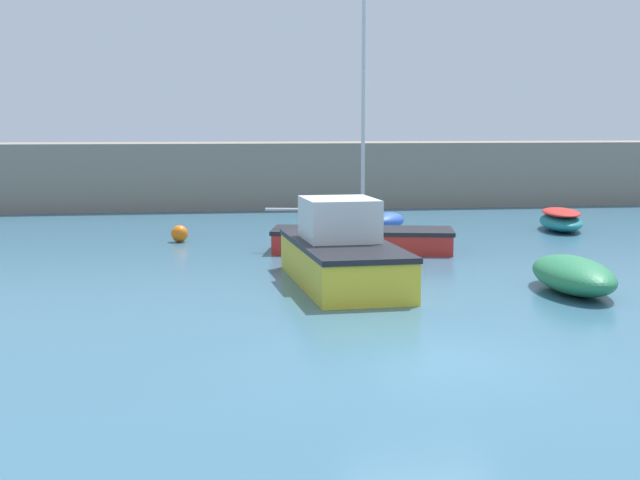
{
  "coord_description": "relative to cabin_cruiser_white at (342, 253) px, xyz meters",
  "views": [
    {
      "loc": [
        -3.73,
        -13.48,
        3.76
      ],
      "look_at": [
        -0.15,
        10.79,
        0.53
      ],
      "focal_mm": 50.0,
      "sensor_mm": 36.0,
      "label": 1
    }
  ],
  "objects": [
    {
      "name": "rowboat_with_red_cover",
      "position": [
        9.41,
        9.23,
        -0.35
      ],
      "size": [
        2.12,
        3.5,
        0.76
      ],
      "rotation": [
        0.0,
        0.0,
        1.33
      ],
      "color": "teal",
      "rests_on": "ground_plane"
    },
    {
      "name": "mooring_buoy_orange",
      "position": [
        -3.84,
        8.05,
        -0.46
      ],
      "size": [
        0.54,
        0.54,
        0.54
      ],
      "primitive_type": "sphere",
      "color": "orange",
      "rests_on": "ground_plane"
    },
    {
      "name": "harbor_breakwater",
      "position": [
        0.21,
        19.81,
        0.71
      ],
      "size": [
        61.72,
        3.94,
        2.88
      ],
      "primitive_type": "cube",
      "color": "gray",
      "rests_on": "ground_plane"
    },
    {
      "name": "fishing_dinghy_green",
      "position": [
        3.48,
        10.54,
        -0.44
      ],
      "size": [
        1.89,
        2.12,
        0.59
      ],
      "rotation": [
        0.0,
        0.0,
        4.12
      ],
      "color": "#2D56B7",
      "rests_on": "ground_plane"
    },
    {
      "name": "cabin_cruiser_white",
      "position": [
        0.0,
        0.0,
        0.0
      ],
      "size": [
        2.39,
        5.67,
        2.0
      ],
      "rotation": [
        0.0,
        0.0,
        4.76
      ],
      "color": "yellow",
      "rests_on": "ground_plane"
    },
    {
      "name": "sailboat_tall_mast",
      "position": [
        1.49,
        5.13,
        -0.34
      ],
      "size": [
        5.58,
        2.95,
        7.5
      ],
      "rotation": [
        0.0,
        0.0,
        6.07
      ],
      "color": "red",
      "rests_on": "ground_plane"
    },
    {
      "name": "rowboat_white_midwater",
      "position": [
        4.93,
        -1.76,
        -0.33
      ],
      "size": [
        1.7,
        3.48,
        0.79
      ],
      "rotation": [
        0.0,
        0.0,
        1.51
      ],
      "color": "#287A4C",
      "rests_on": "ground_plane"
    },
    {
      "name": "ground_plane",
      "position": [
        0.21,
        -6.83,
        -0.83
      ],
      "size": [
        120.0,
        120.0,
        0.2
      ],
      "primitive_type": "cube",
      "color": "#38667F"
    }
  ]
}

